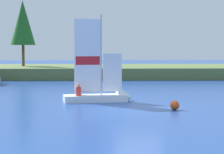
% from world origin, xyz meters
% --- Properties ---
extents(ground_plane, '(200.00, 200.00, 0.00)m').
position_xyz_m(ground_plane, '(0.00, 0.00, 0.00)').
color(ground_plane, '#234793').
extents(shore_bank, '(80.00, 13.50, 1.17)m').
position_xyz_m(shore_bank, '(0.00, 26.76, 0.58)').
color(shore_bank, '#5B703D').
rests_on(shore_bank, ground).
extents(shoreline_tree_centre, '(2.76, 2.76, 7.36)m').
position_xyz_m(shoreline_tree_centre, '(-10.43, 26.50, 6.01)').
color(shoreline_tree_centre, brown).
rests_on(shoreline_tree_centre, shore_bank).
extents(sailboat, '(4.27, 2.01, 5.51)m').
position_xyz_m(sailboat, '(-1.57, 3.28, 0.40)').
color(sailboat, silver).
rests_on(sailboat, ground).
extents(channel_buoy, '(0.47, 0.47, 0.47)m').
position_xyz_m(channel_buoy, '(1.80, -0.50, 0.24)').
color(channel_buoy, '#E54C19').
rests_on(channel_buoy, ground).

